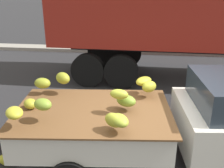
% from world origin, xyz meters
% --- Properties ---
extents(ground, '(220.00, 220.00, 0.00)m').
position_xyz_m(ground, '(0.00, 0.00, 0.00)').
color(ground, '#28282B').
extents(curb_strip, '(80.00, 0.80, 0.16)m').
position_xyz_m(curb_strip, '(0.00, 8.40, 0.08)').
color(curb_strip, gray).
rests_on(curb_strip, ground).
extents(pickup_truck, '(5.01, 2.30, 1.70)m').
position_xyz_m(pickup_truck, '(0.91, 0.21, 0.88)').
color(pickup_truck, silver).
rests_on(pickup_truck, ground).
extents(fallen_banana_bunch_near_tailgate, '(0.38, 0.23, 0.21)m').
position_xyz_m(fallen_banana_bunch_near_tailgate, '(-2.59, -0.30, 0.10)').
color(fallen_banana_bunch_near_tailgate, gold).
rests_on(fallen_banana_bunch_near_tailgate, ground).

